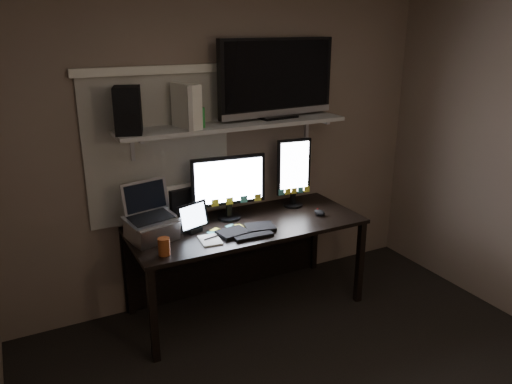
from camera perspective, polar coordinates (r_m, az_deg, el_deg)
back_wall at (r=4.02m, az=-3.49°, el=5.09°), size 3.60×0.00×3.60m
window_blinds at (r=3.81m, az=-11.03°, el=4.81°), size 1.10×0.02×1.10m
desk at (r=4.02m, az=-1.84°, el=-5.36°), size 1.80×0.75×0.73m
wall_shelf at (r=3.82m, az=-2.49°, el=7.69°), size 1.80×0.35×0.03m
monitor_landscape at (r=3.87m, az=-3.14°, el=0.55°), size 0.59×0.12×0.52m
monitor_portrait at (r=4.14m, az=4.32°, el=2.22°), size 0.30×0.09×0.58m
keyboard at (r=3.70m, az=-1.07°, el=-4.37°), size 0.45×0.19×0.03m
mouse at (r=4.05m, az=7.29°, el=-2.33°), size 0.08×0.12×0.04m
notepad at (r=3.56m, az=-5.26°, el=-5.50°), size 0.16×0.21×0.01m
tablet at (r=3.69m, az=-7.24°, el=-2.90°), size 0.28×0.18×0.23m
file_sorter at (r=3.91m, az=-8.43°, el=-1.25°), size 0.24×0.14×0.29m
laptop at (r=3.58m, az=-11.94°, el=-2.40°), size 0.41×0.36×0.40m
cup at (r=3.38m, az=-10.47°, el=-6.14°), size 0.10×0.10×0.12m
sticky_notes at (r=3.71m, az=-2.96°, el=-4.50°), size 0.34×0.27×0.00m
tv at (r=3.98m, az=2.41°, el=12.83°), size 1.03×0.27×0.61m
game_console at (r=3.63m, az=-7.96°, el=9.71°), size 0.15×0.28×0.31m
speaker at (r=3.51m, az=-14.43°, el=9.04°), size 0.23×0.25×0.32m
bottles at (r=3.62m, az=-6.89°, el=8.42°), size 0.24×0.06×0.15m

